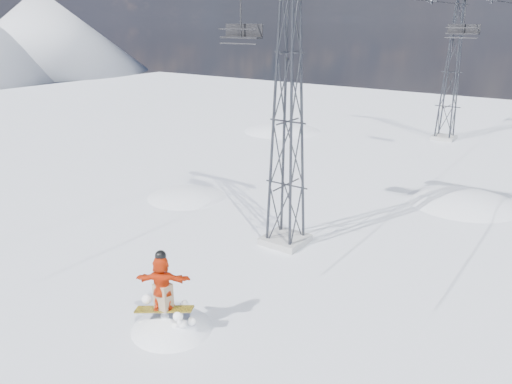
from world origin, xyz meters
TOP-DOWN VIEW (x-y plane):
  - ground at (0.00, 0.00)m, footprint 120.00×120.00m
  - snow_terrain at (-4.77, 21.24)m, footprint 39.00×37.00m
  - lift_tower_near at (0.80, 8.00)m, footprint 5.20×1.80m
  - lift_tower_far at (0.80, 33.00)m, footprint 5.20×1.80m
  - snowboarder_jump at (1.28, 0.30)m, footprint 4.40×4.40m
  - lift_chair_near at (-1.40, 7.84)m, footprint 1.88×0.54m
  - lift_chair_mid at (3.00, 25.71)m, footprint 2.03×0.58m

SIDE VIEW (x-z plane):
  - snow_terrain at x=-4.77m, z-range -20.59..1.41m
  - snowboarder_jump at x=1.28m, z-range -5.03..1.80m
  - ground at x=0.00m, z-range 0.00..0.00m
  - lift_tower_near at x=0.80m, z-range -0.24..11.18m
  - lift_tower_far at x=0.80m, z-range -0.24..11.18m
  - lift_chair_mid at x=3.00m, z-range 7.58..10.09m
  - lift_chair_near at x=-1.40m, z-range 7.81..10.15m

